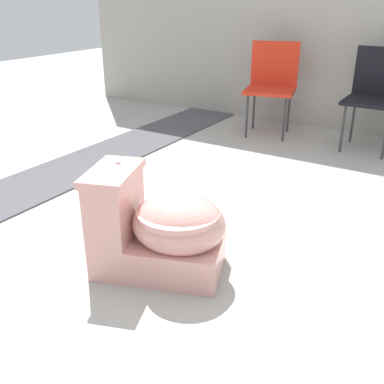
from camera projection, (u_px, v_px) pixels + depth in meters
name	position (u px, v px, depth m)	size (l,w,h in m)	color
ground_plane	(182.00, 256.00, 2.31)	(14.00, 14.00, 0.00)	#A8A59E
gravel_strip	(64.00, 173.00, 3.36)	(0.56, 8.00, 0.01)	#4C4C51
toilet	(159.00, 229.00, 2.11)	(0.72, 0.56, 0.52)	#E09E93
folding_chair_left	(272.00, 78.00, 4.18)	(0.53, 0.53, 0.83)	red
folding_chair_middle	(377.00, 88.00, 3.74)	(0.44, 0.44, 0.83)	black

